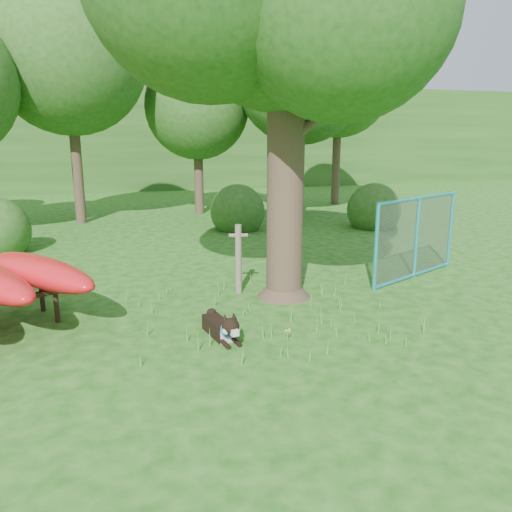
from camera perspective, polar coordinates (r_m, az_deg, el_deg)
name	(u,v)px	position (r m, az deg, el deg)	size (l,w,h in m)	color
ground	(267,337)	(7.76, 1.25, -9.28)	(80.00, 80.00, 0.00)	#184E0F
wooden_post	(238,257)	(9.69, -2.02, -0.15)	(0.38, 0.15, 1.37)	#64584B
husky_dog	(222,328)	(7.67, -3.85, -8.16)	(0.42, 1.15, 0.51)	black
fence_section	(417,237)	(11.31, 17.88, 2.06)	(2.81, 1.33, 2.97)	#29A5BF
wildflower_clump	(288,332)	(7.56, 3.66, -8.61)	(0.09, 0.08, 0.20)	#47922F
bg_tree_b	(68,57)	(18.98, -20.68, 20.54)	(5.20, 5.20, 8.22)	#3C2B20
bg_tree_c	(197,107)	(20.18, -6.77, 16.50)	(4.00, 4.00, 6.12)	#3C2B20
bg_tree_d	(301,78)	(19.34, 5.22, 19.58)	(4.80, 4.80, 7.50)	#3C2B20
bg_tree_e	(339,85)	(23.30, 9.46, 18.77)	(4.60, 4.60, 7.55)	#3C2B20
shrub_right	(373,227)	(17.46, 13.21, 3.19)	(1.80, 1.80, 1.80)	#224E19
shrub_mid	(238,230)	(16.63, -2.10, 3.04)	(1.80, 1.80, 1.80)	#224E19
wooded_hillside	(132,137)	(34.86, -13.95, 13.06)	(80.00, 12.00, 6.00)	#224E19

